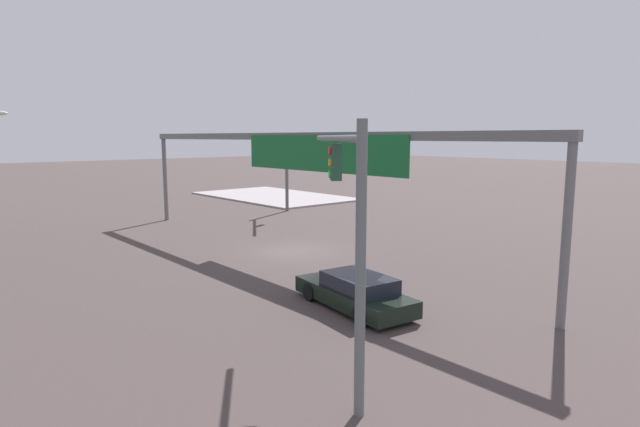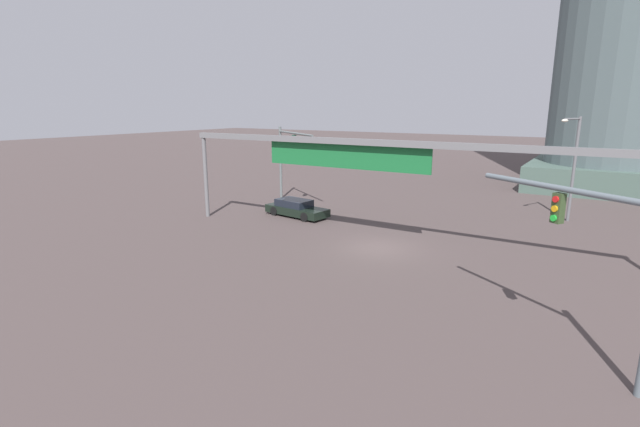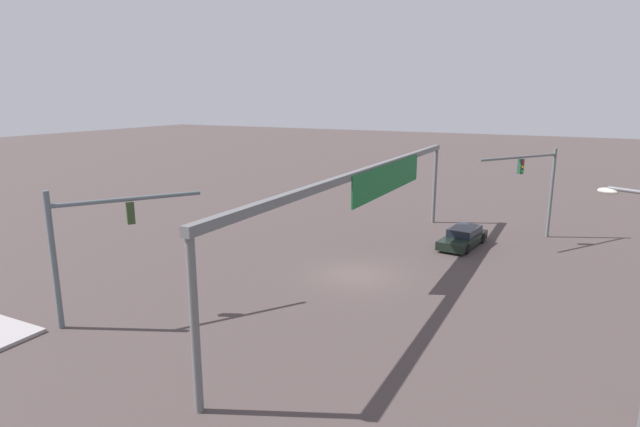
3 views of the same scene
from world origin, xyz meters
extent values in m
plane|color=#493D3C|center=(0.00, 0.00, 0.00)|extent=(223.36, 223.36, 0.00)
cylinder|color=slate|center=(-13.21, 8.76, 3.06)|extent=(0.22, 0.22, 6.12)
cylinder|color=slate|center=(-10.35, 6.82, 5.74)|extent=(5.82, 4.01, 0.16)
cube|color=#204735|center=(-10.50, 6.93, 5.13)|extent=(0.41, 0.39, 0.95)
cylinder|color=red|center=(-10.41, 7.06, 5.42)|extent=(0.20, 0.16, 0.20)
cylinder|color=orange|center=(-10.41, 7.06, 5.12)|extent=(0.20, 0.16, 0.20)
cylinder|color=green|center=(-10.41, 7.06, 4.82)|extent=(0.20, 0.16, 0.20)
cylinder|color=slate|center=(11.74, -8.49, 2.94)|extent=(0.25, 0.25, 5.89)
cylinder|color=slate|center=(9.16, -6.76, 5.25)|extent=(5.26, 3.62, 0.19)
cube|color=#304324|center=(9.14, -6.74, 4.63)|extent=(0.41, 0.39, 0.95)
cylinder|color=red|center=(9.05, -6.88, 4.92)|extent=(0.20, 0.16, 0.20)
cylinder|color=orange|center=(9.05, -6.88, 4.62)|extent=(0.20, 0.16, 0.20)
cylinder|color=green|center=(9.05, -6.88, 4.32)|extent=(0.20, 0.16, 0.20)
ellipsoid|color=silver|center=(7.70, 11.18, 6.86)|extent=(0.53, 0.67, 0.20)
cylinder|color=slate|center=(-13.74, 0.59, 2.81)|extent=(0.28, 0.28, 5.62)
cylinder|color=slate|center=(13.74, 0.59, 2.81)|extent=(0.28, 0.28, 5.62)
cube|color=slate|center=(0.00, 0.59, 5.80)|extent=(27.88, 0.35, 0.35)
cube|color=#186531|center=(-2.67, 0.81, 5.04)|extent=(10.47, 0.08, 1.62)
cube|color=black|center=(-8.26, 4.00, 0.44)|extent=(4.98, 2.41, 0.55)
cube|color=black|center=(-8.54, 4.04, 0.96)|extent=(2.67, 1.89, 0.50)
cylinder|color=black|center=(-6.67, 4.62, 0.32)|extent=(0.66, 0.31, 0.64)
cylinder|color=black|center=(-6.90, 2.97, 0.32)|extent=(0.66, 0.31, 0.64)
cylinder|color=black|center=(-9.61, 5.02, 0.32)|extent=(0.66, 0.31, 0.64)
cylinder|color=black|center=(-9.84, 3.38, 0.32)|extent=(0.66, 0.31, 0.64)
camera|label=1|loc=(-20.29, 16.01, 5.77)|focal=29.04mm
camera|label=2|loc=(10.20, -22.48, 7.69)|focal=25.74mm
camera|label=3|loc=(24.77, 10.43, 9.59)|focal=29.00mm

